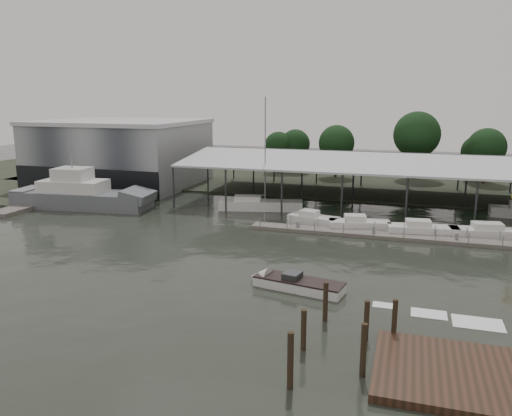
% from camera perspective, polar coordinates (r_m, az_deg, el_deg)
% --- Properties ---
extents(ground, '(200.00, 200.00, 0.00)m').
position_cam_1_polar(ground, '(46.69, -5.16, -5.08)').
color(ground, '#262C23').
rests_on(ground, ground).
extents(land_strip_far, '(140.00, 30.00, 0.30)m').
position_cam_1_polar(land_strip_far, '(85.97, 5.57, 3.12)').
color(land_strip_far, '#33392A').
rests_on(land_strip_far, ground).
extents(land_strip_west, '(20.00, 40.00, 0.30)m').
position_cam_1_polar(land_strip_west, '(92.28, -21.26, 2.97)').
color(land_strip_west, '#33392A').
rests_on(land_strip_west, ground).
extents(storage_warehouse, '(24.50, 20.50, 10.50)m').
position_cam_1_polar(storage_warehouse, '(84.62, -15.15, 6.14)').
color(storage_warehouse, '#8F9498').
rests_on(storage_warehouse, ground).
extents(covered_boat_shed, '(58.24, 24.00, 6.96)m').
position_cam_1_polar(covered_boat_shed, '(69.52, 17.14, 5.41)').
color(covered_boat_shed, '#BABCBF').
rests_on(covered_boat_shed, ground).
extents(trawler_dock, '(3.00, 18.00, 0.50)m').
position_cam_1_polar(trawler_dock, '(73.83, -22.83, 0.74)').
color(trawler_dock, slate).
rests_on(trawler_dock, ground).
extents(floating_dock, '(28.00, 2.00, 1.40)m').
position_cam_1_polar(floating_dock, '(52.96, 14.36, -3.07)').
color(floating_dock, slate).
rests_on(floating_dock, ground).
extents(grey_trawler, '(18.91, 6.76, 8.84)m').
position_cam_1_polar(grey_trawler, '(68.71, -19.20, 1.35)').
color(grey_trawler, slate).
rests_on(grey_trawler, ground).
extents(white_sailboat, '(10.92, 4.82, 14.39)m').
position_cam_1_polar(white_sailboat, '(63.81, 0.39, 0.39)').
color(white_sailboat, white).
rests_on(white_sailboat, ground).
extents(speedboat_underway, '(18.36, 5.25, 2.00)m').
position_cam_1_polar(speedboat_underway, '(38.14, 4.04, -8.54)').
color(speedboat_underway, white).
rests_on(speedboat_underway, ground).
extents(moored_cruiser_0, '(6.00, 3.51, 1.70)m').
position_cam_1_polar(moored_cruiser_0, '(56.61, 6.52, -1.32)').
color(moored_cruiser_0, white).
rests_on(moored_cruiser_0, ground).
extents(moored_cruiser_1, '(6.82, 3.54, 1.70)m').
position_cam_1_polar(moored_cruiser_1, '(55.21, 11.66, -1.86)').
color(moored_cruiser_1, white).
rests_on(moored_cruiser_1, ground).
extents(moored_cruiser_2, '(7.32, 3.10, 1.70)m').
position_cam_1_polar(moored_cruiser_2, '(54.70, 18.45, -2.39)').
color(moored_cruiser_2, white).
rests_on(moored_cruiser_2, ground).
extents(moored_cruiser_3, '(8.53, 3.42, 1.70)m').
position_cam_1_polar(moored_cruiser_3, '(56.09, 25.29, -2.60)').
color(moored_cruiser_3, white).
rests_on(moored_cruiser_3, ground).
extents(mooring_pilings, '(5.18, 8.45, 3.60)m').
position_cam_1_polar(mooring_pilings, '(29.39, 9.64, -14.05)').
color(mooring_pilings, '#332819').
rests_on(mooring_pilings, ground).
extents(horizon_tree_line, '(67.90, 9.65, 11.79)m').
position_cam_1_polar(horizon_tree_line, '(90.06, 19.83, 6.78)').
color(horizon_tree_line, '#302115').
rests_on(horizon_tree_line, ground).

